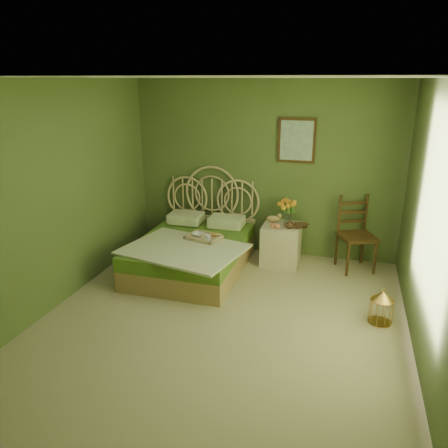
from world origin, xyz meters
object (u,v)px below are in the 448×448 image
(chair, at_px, (358,229))
(birdcage, at_px, (381,308))
(bed, at_px, (193,249))
(nightstand, at_px, (282,240))

(chair, bearing_deg, birdcage, -103.86)
(birdcage, bearing_deg, bed, 162.18)
(bed, height_order, birdcage, bed)
(chair, bearing_deg, bed, 172.63)
(nightstand, distance_m, birdcage, 1.91)
(nightstand, bearing_deg, bed, -154.77)
(chair, height_order, birdcage, chair)
(bed, relative_size, nightstand, 2.07)
(bed, xyz_separation_m, nightstand, (1.17, 0.55, 0.07))
(bed, height_order, nightstand, bed)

